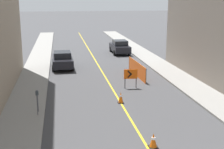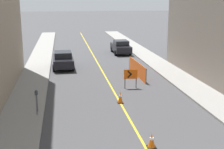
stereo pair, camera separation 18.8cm
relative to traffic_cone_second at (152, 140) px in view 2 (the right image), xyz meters
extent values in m
cube|color=gold|center=(-0.26, 18.75, -0.33)|extent=(0.12, 56.17, 0.01)
cube|color=gray|center=(-6.10, 18.75, -0.26)|extent=(2.39, 56.17, 0.14)
cube|color=gray|center=(5.59, 18.75, -0.26)|extent=(2.39, 56.17, 0.14)
cube|color=black|center=(0.00, 0.00, -0.31)|extent=(0.41, 0.41, 0.03)
cone|color=orange|center=(0.00, 0.00, 0.02)|extent=(0.33, 0.33, 0.64)
cylinder|color=white|center=(0.00, 0.00, 0.10)|extent=(0.17, 0.17, 0.10)
cube|color=black|center=(-0.25, 6.10, -0.31)|extent=(0.38, 0.38, 0.03)
cone|color=orange|center=(-0.25, 6.10, 0.05)|extent=(0.30, 0.30, 0.70)
cylinder|color=white|center=(-0.25, 6.10, 0.14)|extent=(0.16, 0.16, 0.11)
cube|color=#EF560C|center=(1.08, 9.20, 0.73)|extent=(0.98, 0.14, 0.70)
cube|color=black|center=(1.01, 9.16, 0.83)|extent=(0.34, 0.05, 0.34)
cube|color=black|center=(1.01, 9.16, 0.64)|extent=(0.34, 0.05, 0.34)
cylinder|color=black|center=(0.67, 9.20, 0.03)|extent=(0.06, 0.06, 0.71)
cylinder|color=black|center=(1.50, 9.20, 0.03)|extent=(0.06, 0.06, 0.71)
cube|color=#EF560C|center=(2.40, 12.60, 0.28)|extent=(0.19, 5.09, 1.23)
cylinder|color=#262626|center=(2.48, 10.05, 0.28)|extent=(0.05, 0.05, 1.23)
cylinder|color=#262626|center=(2.32, 15.15, 0.28)|extent=(0.05, 0.05, 1.23)
cube|color=black|center=(-3.70, 16.78, 0.35)|extent=(1.89, 4.34, 0.72)
cube|color=black|center=(-3.70, 16.57, 0.99)|extent=(1.57, 1.97, 0.55)
cylinder|color=black|center=(-4.55, 18.12, -0.01)|extent=(0.23, 0.64, 0.64)
cylinder|color=black|center=(-2.84, 18.12, -0.01)|extent=(0.23, 0.64, 0.64)
cylinder|color=black|center=(-4.55, 15.45, -0.01)|extent=(0.23, 0.64, 0.64)
cylinder|color=black|center=(-2.84, 15.45, -0.01)|extent=(0.23, 0.64, 0.64)
cube|color=black|center=(3.08, 23.58, 0.35)|extent=(1.86, 4.32, 0.72)
cube|color=black|center=(3.08, 23.37, 0.99)|extent=(1.56, 1.96, 0.55)
cylinder|color=black|center=(2.22, 24.92, -0.01)|extent=(0.23, 0.64, 0.64)
cylinder|color=black|center=(3.93, 24.92, -0.01)|extent=(0.23, 0.64, 0.64)
cylinder|color=black|center=(2.22, 22.25, -0.01)|extent=(0.23, 0.64, 0.64)
cylinder|color=black|center=(3.93, 22.25, -0.01)|extent=(0.23, 0.64, 0.64)
cylinder|color=#4C4C51|center=(-5.25, 5.02, 0.30)|extent=(0.05, 0.05, 0.99)
cube|color=#33383D|center=(-5.25, 5.02, 0.91)|extent=(0.12, 0.10, 0.22)
sphere|color=#33383D|center=(-5.25, 5.02, 1.02)|extent=(0.11, 0.11, 0.11)
cylinder|color=#4C4C51|center=(-5.25, 4.51, 0.38)|extent=(0.05, 0.05, 1.14)
cube|color=#33383D|center=(-5.25, 4.51, 1.06)|extent=(0.12, 0.10, 0.22)
sphere|color=#33383D|center=(-5.25, 4.51, 1.17)|extent=(0.11, 0.11, 0.11)
camera|label=1|loc=(-3.91, -12.15, 6.13)|focal=50.00mm
camera|label=2|loc=(-3.73, -12.18, 6.13)|focal=50.00mm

